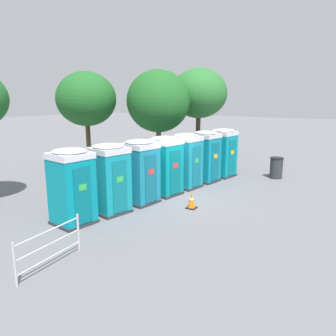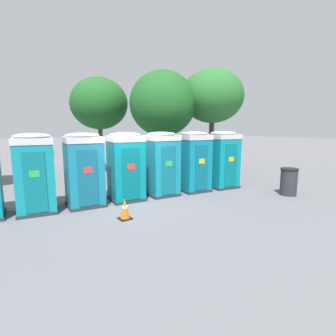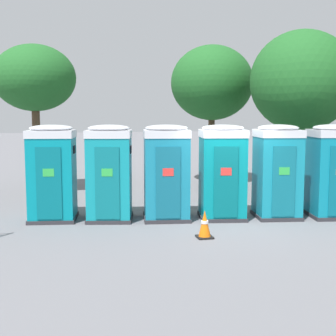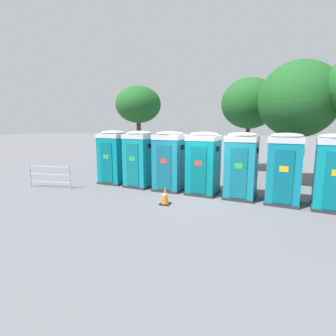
% 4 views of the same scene
% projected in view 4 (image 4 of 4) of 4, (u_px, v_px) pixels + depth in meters
% --- Properties ---
extents(ground_plane, '(120.00, 120.00, 0.00)m').
position_uv_depth(ground_plane, '(199.00, 196.00, 10.47)').
color(ground_plane, slate).
extents(portapotty_0, '(1.36, 1.35, 2.54)m').
position_uv_depth(portapotty_0, '(114.00, 157.00, 12.61)').
color(portapotty_0, '#2D2D33').
rests_on(portapotty_0, ground).
extents(portapotty_1, '(1.38, 1.40, 2.54)m').
position_uv_depth(portapotty_1, '(140.00, 159.00, 11.90)').
color(portapotty_1, '#2D2D33').
rests_on(portapotty_1, ground).
extents(portapotty_2, '(1.36, 1.35, 2.54)m').
position_uv_depth(portapotty_2, '(170.00, 161.00, 11.24)').
color(portapotty_2, '#2D2D33').
rests_on(portapotty_2, ground).
extents(portapotty_3, '(1.38, 1.38, 2.54)m').
position_uv_depth(portapotty_3, '(203.00, 163.00, 10.61)').
color(portapotty_3, '#2D2D33').
rests_on(portapotty_3, ground).
extents(portapotty_4, '(1.31, 1.35, 2.54)m').
position_uv_depth(portapotty_4, '(241.00, 165.00, 9.98)').
color(portapotty_4, '#2D2D33').
rests_on(portapotty_4, ground).
extents(portapotty_5, '(1.34, 1.37, 2.54)m').
position_uv_depth(portapotty_5, '(285.00, 168.00, 9.31)').
color(portapotty_5, '#2D2D33').
rests_on(portapotty_5, ground).
extents(portapotty_6, '(1.39, 1.38, 2.54)m').
position_uv_depth(portapotty_6, '(335.00, 172.00, 8.61)').
color(portapotty_6, '#2D2D33').
rests_on(portapotty_6, ground).
extents(street_tree_1, '(2.88, 2.88, 5.24)m').
position_uv_depth(street_tree_1, '(138.00, 105.00, 16.69)').
color(street_tree_1, '#4C3826').
rests_on(street_tree_1, ground).
extents(street_tree_2, '(3.49, 3.49, 5.63)m').
position_uv_depth(street_tree_2, '(298.00, 100.00, 11.79)').
color(street_tree_2, brown).
rests_on(street_tree_2, ground).
extents(street_tree_3, '(3.28, 3.28, 5.54)m').
position_uv_depth(street_tree_3, '(249.00, 104.00, 15.54)').
color(street_tree_3, '#4C3826').
rests_on(street_tree_3, ground).
extents(traffic_cone, '(0.36, 0.36, 0.64)m').
position_uv_depth(traffic_cone, '(165.00, 196.00, 9.32)').
color(traffic_cone, black).
rests_on(traffic_cone, ground).
extents(event_barrier, '(2.05, 0.23, 1.05)m').
position_uv_depth(event_barrier, '(50.00, 175.00, 11.76)').
color(event_barrier, '#B7B7BC').
rests_on(event_barrier, ground).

